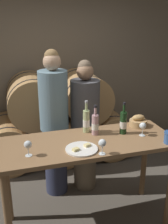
{
  "coord_description": "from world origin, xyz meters",
  "views": [
    {
      "loc": [
        -0.68,
        -2.17,
        2.06
      ],
      "look_at": [
        0.0,
        0.13,
        1.21
      ],
      "focal_mm": 42.0,
      "sensor_mm": 36.0,
      "label": 1
    }
  ],
  "objects_px": {
    "wine_bottle_red": "(123,123)",
    "cheese_plate": "(82,149)",
    "person_left": "(54,124)",
    "bread_basket": "(138,122)",
    "wine_bottle_rose": "(95,124)",
    "wine_glass_left": "(102,143)",
    "wine_bottle_white": "(86,121)",
    "tasting_table": "(88,154)",
    "person_right": "(85,127)",
    "wine_glass_center": "(143,126)",
    "wine_glass_far_left": "(28,145)"
  },
  "relations": [
    {
      "from": "wine_bottle_white",
      "to": "wine_glass_left",
      "type": "bearing_deg",
      "value": -90.71
    },
    {
      "from": "wine_glass_far_left",
      "to": "wine_bottle_red",
      "type": "bearing_deg",
      "value": 11.81
    },
    {
      "from": "tasting_table",
      "to": "person_right",
      "type": "relative_size",
      "value": 1.04
    },
    {
      "from": "tasting_table",
      "to": "wine_glass_center",
      "type": "bearing_deg",
      "value": -3.58
    },
    {
      "from": "cheese_plate",
      "to": "wine_glass_center",
      "type": "relative_size",
      "value": 2.08
    },
    {
      "from": "cheese_plate",
      "to": "person_left",
      "type": "bearing_deg",
      "value": 97.43
    },
    {
      "from": "wine_bottle_white",
      "to": "wine_bottle_rose",
      "type": "height_order",
      "value": "wine_bottle_white"
    },
    {
      "from": "person_left",
      "to": "wine_bottle_rose",
      "type": "relative_size",
      "value": 5.7
    },
    {
      "from": "person_left",
      "to": "cheese_plate",
      "type": "relative_size",
      "value": 6.05
    },
    {
      "from": "person_left",
      "to": "wine_glass_center",
      "type": "height_order",
      "value": "person_left"
    },
    {
      "from": "tasting_table",
      "to": "cheese_plate",
      "type": "relative_size",
      "value": 5.84
    },
    {
      "from": "cheese_plate",
      "to": "person_right",
      "type": "bearing_deg",
      "value": 71.29
    },
    {
      "from": "wine_glass_left",
      "to": "wine_glass_center",
      "type": "height_order",
      "value": "same"
    },
    {
      "from": "tasting_table",
      "to": "wine_bottle_red",
      "type": "relative_size",
      "value": 5.14
    },
    {
      "from": "tasting_table",
      "to": "wine_bottle_white",
      "type": "height_order",
      "value": "wine_bottle_white"
    },
    {
      "from": "wine_glass_left",
      "to": "wine_bottle_red",
      "type": "bearing_deg",
      "value": 44.76
    },
    {
      "from": "person_right",
      "to": "cheese_plate",
      "type": "height_order",
      "value": "person_right"
    },
    {
      "from": "wine_bottle_white",
      "to": "wine_glass_center",
      "type": "xyz_separation_m",
      "value": [
        0.51,
        -0.25,
        -0.02
      ]
    },
    {
      "from": "wine_bottle_rose",
      "to": "bread_basket",
      "type": "bearing_deg",
      "value": 8.28
    },
    {
      "from": "wine_bottle_white",
      "to": "cheese_plate",
      "type": "relative_size",
      "value": 1.15
    },
    {
      "from": "person_right",
      "to": "wine_bottle_rose",
      "type": "bearing_deg",
      "value": -95.26
    },
    {
      "from": "person_right",
      "to": "person_left",
      "type": "bearing_deg",
      "value": 180.0
    },
    {
      "from": "wine_bottle_white",
      "to": "wine_bottle_rose",
      "type": "distance_m",
      "value": 0.11
    },
    {
      "from": "tasting_table",
      "to": "person_right",
      "type": "xyz_separation_m",
      "value": [
        0.16,
        0.64,
        0.01
      ]
    },
    {
      "from": "person_right",
      "to": "wine_bottle_red",
      "type": "height_order",
      "value": "person_right"
    },
    {
      "from": "bread_basket",
      "to": "cheese_plate",
      "type": "distance_m",
      "value": 0.82
    },
    {
      "from": "wine_glass_left",
      "to": "person_right",
      "type": "bearing_deg",
      "value": 82.55
    },
    {
      "from": "wine_bottle_rose",
      "to": "cheese_plate",
      "type": "bearing_deg",
      "value": -128.21
    },
    {
      "from": "person_right",
      "to": "wine_bottle_red",
      "type": "bearing_deg",
      "value": -67.73
    },
    {
      "from": "wine_bottle_rose",
      "to": "cheese_plate",
      "type": "height_order",
      "value": "wine_bottle_rose"
    },
    {
      "from": "wine_bottle_red",
      "to": "bread_basket",
      "type": "height_order",
      "value": "wine_bottle_red"
    },
    {
      "from": "person_left",
      "to": "bread_basket",
      "type": "height_order",
      "value": "person_left"
    },
    {
      "from": "tasting_table",
      "to": "person_left",
      "type": "relative_size",
      "value": 0.97
    },
    {
      "from": "cheese_plate",
      "to": "wine_glass_center",
      "type": "height_order",
      "value": "wine_glass_center"
    },
    {
      "from": "tasting_table",
      "to": "bread_basket",
      "type": "distance_m",
      "value": 0.69
    },
    {
      "from": "wine_bottle_rose",
      "to": "person_left",
      "type": "bearing_deg",
      "value": 122.42
    },
    {
      "from": "wine_bottle_rose",
      "to": "bread_basket",
      "type": "height_order",
      "value": "wine_bottle_rose"
    },
    {
      "from": "wine_bottle_white",
      "to": "bread_basket",
      "type": "distance_m",
      "value": 0.59
    },
    {
      "from": "person_right",
      "to": "cheese_plate",
      "type": "bearing_deg",
      "value": -108.71
    },
    {
      "from": "wine_bottle_rose",
      "to": "wine_glass_center",
      "type": "xyz_separation_m",
      "value": [
        0.44,
        -0.16,
        -0.01
      ]
    },
    {
      "from": "wine_bottle_white",
      "to": "bread_basket",
      "type": "bearing_deg",
      "value": -0.89
    },
    {
      "from": "wine_bottle_red",
      "to": "wine_glass_left",
      "type": "relative_size",
      "value": 2.36
    },
    {
      "from": "wine_glass_center",
      "to": "person_right",
      "type": "bearing_deg",
      "value": 120.39
    },
    {
      "from": "person_right",
      "to": "cheese_plate",
      "type": "relative_size",
      "value": 5.6
    },
    {
      "from": "person_left",
      "to": "cheese_plate",
      "type": "bearing_deg",
      "value": -82.57
    },
    {
      "from": "wine_glass_left",
      "to": "tasting_table",
      "type": "bearing_deg",
      "value": 98.54
    },
    {
      "from": "tasting_table",
      "to": "wine_bottle_rose",
      "type": "distance_m",
      "value": 0.3
    },
    {
      "from": "wine_glass_far_left",
      "to": "bread_basket",
      "type": "bearing_deg",
      "value": 15.53
    },
    {
      "from": "wine_bottle_rose",
      "to": "cheese_plate",
      "type": "distance_m",
      "value": 0.37
    },
    {
      "from": "wine_bottle_red",
      "to": "cheese_plate",
      "type": "bearing_deg",
      "value": -155.92
    }
  ]
}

